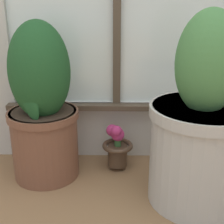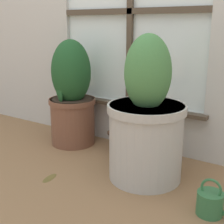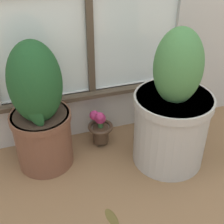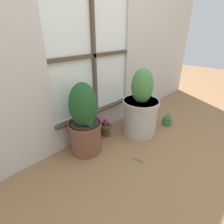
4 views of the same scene
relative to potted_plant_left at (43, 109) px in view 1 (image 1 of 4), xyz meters
The scene contains 3 objects.
potted_plant_left is the anchor object (origin of this frame).
potted_plant_right 0.67m from the potted_plant_left, 15.49° to the right, with size 0.40×0.40×0.75m.
flower_vase 0.39m from the potted_plant_left, 10.65° to the left, with size 0.15×0.15×0.23m.
Camera 1 is at (-0.00, -0.79, 0.77)m, focal length 50.00 mm.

